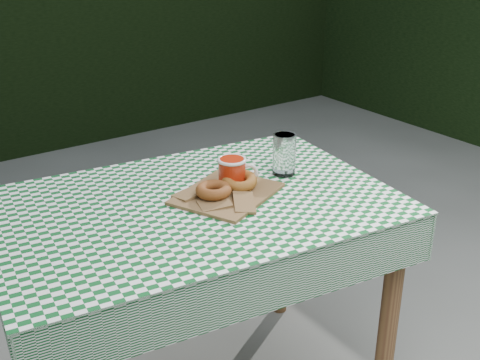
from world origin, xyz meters
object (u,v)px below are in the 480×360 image
Objects in this scene: table at (198,309)px; paper_bag at (227,193)px; coffee_mug at (232,173)px; drinking_glass at (284,154)px.

table is 3.81× the size of paper_bag.
table is 0.40m from paper_bag.
table is 6.83× the size of coffee_mug.
drinking_glass is (0.20, -0.01, 0.02)m from coffee_mug.
table is 0.45m from coffee_mug.
drinking_glass reaches higher than paper_bag.
drinking_glass is at bearing 9.32° from table.
paper_bag is (0.10, -0.02, 0.39)m from table.
coffee_mug is 0.20m from drinking_glass.
coffee_mug is (0.15, 0.02, 0.43)m from table.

